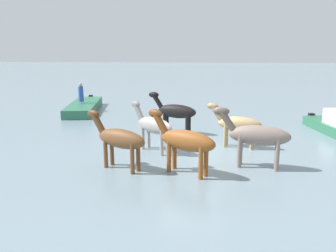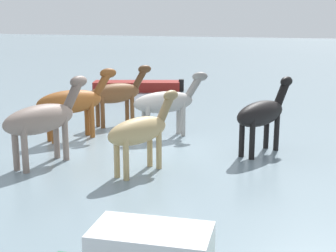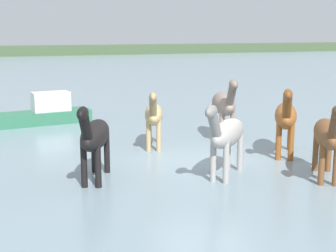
# 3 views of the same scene
# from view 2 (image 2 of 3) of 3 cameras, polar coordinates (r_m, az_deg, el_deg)

# --- Properties ---
(ground_plane) EXTENTS (163.64, 163.64, 0.00)m
(ground_plane) POSITION_cam_2_polar(r_m,az_deg,el_deg) (12.77, -3.13, -2.75)
(ground_plane) COLOR gray
(horse_lead) EXTENTS (1.05, 2.62, 2.03)m
(horse_lead) POSITION_cam_2_polar(r_m,az_deg,el_deg) (11.53, -14.91, 0.85)
(horse_lead) COLOR gray
(horse_lead) RESTS_ON ground_plane
(horse_dark_mare) EXTENTS (1.92, 2.02, 1.88)m
(horse_dark_mare) POSITION_cam_2_polar(r_m,az_deg,el_deg) (13.87, -0.19, 2.90)
(horse_dark_mare) COLOR #9E9993
(horse_dark_mare) RESTS_ON ground_plane
(horse_pinto_flank) EXTENTS (1.06, 2.27, 1.78)m
(horse_pinto_flank) POSITION_cam_2_polar(r_m,az_deg,el_deg) (10.60, -3.33, -0.54)
(horse_pinto_flank) COLOR tan
(horse_pinto_flank) RESTS_ON ground_plane
(horse_rear_stallion) EXTENTS (1.26, 2.42, 1.91)m
(horse_rear_stallion) POSITION_cam_2_polar(r_m,az_deg,el_deg) (12.37, 11.38, 1.51)
(horse_rear_stallion) COLOR black
(horse_rear_stallion) RESTS_ON ground_plane
(horse_mid_herd) EXTENTS (1.68, 2.39, 2.00)m
(horse_mid_herd) POSITION_cam_2_polar(r_m,az_deg,el_deg) (13.86, -11.45, 2.90)
(horse_mid_herd) COLOR brown
(horse_mid_herd) RESTS_ON ground_plane
(horse_dun_straggler) EXTENTS (1.53, 2.33, 1.91)m
(horse_dun_straggler) POSITION_cam_2_polar(r_m,az_deg,el_deg) (15.58, -6.19, 3.97)
(horse_dun_straggler) COLOR brown
(horse_dun_straggler) RESTS_ON ground_plane
(boat_launch_far) EXTENTS (4.33, 2.64, 0.72)m
(boat_launch_far) POSITION_cam_2_polar(r_m,az_deg,el_deg) (23.09, -3.73, 4.66)
(boat_launch_far) COLOR maroon
(boat_launch_far) RESTS_ON ground_plane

